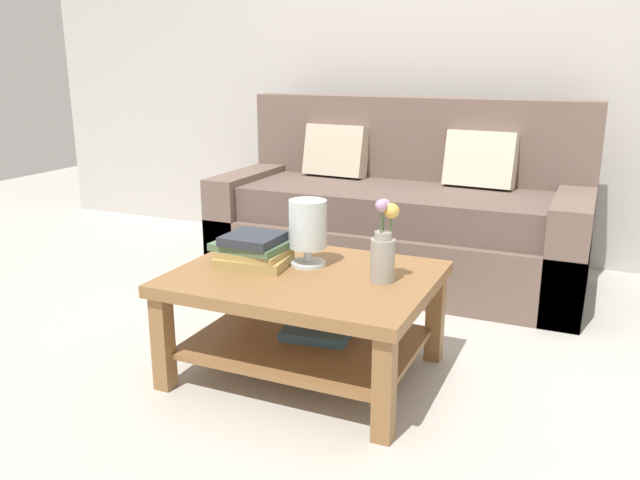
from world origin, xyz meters
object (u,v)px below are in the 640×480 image
object	(u,v)px
couch	(400,218)
book_stack_main	(253,251)
flower_pitcher	(383,247)
coffee_table	(306,301)
glass_hurricane_vase	(308,227)

from	to	relation	value
couch	book_stack_main	bearing A→B (deg)	-98.82
couch	flower_pitcher	size ratio (longest dim) A/B	6.50
coffee_table	glass_hurricane_vase	world-z (taller)	glass_hurricane_vase
coffee_table	book_stack_main	xyz separation A→B (m)	(-0.24, 0.00, 0.19)
coffee_table	flower_pitcher	xyz separation A→B (m)	(0.32, 0.03, 0.26)
coffee_table	book_stack_main	size ratio (longest dim) A/B	3.15
couch	coffee_table	bearing A→B (deg)	-88.86
couch	coffee_table	world-z (taller)	couch
coffee_table	flower_pitcher	world-z (taller)	flower_pitcher
couch	coffee_table	xyz separation A→B (m)	(0.03, -1.40, -0.04)
coffee_table	flower_pitcher	bearing A→B (deg)	5.17
glass_hurricane_vase	flower_pitcher	size ratio (longest dim) A/B	0.85
couch	coffee_table	distance (m)	1.40
book_stack_main	flower_pitcher	size ratio (longest dim) A/B	1.00
couch	glass_hurricane_vase	xyz separation A→B (m)	(-0.01, -1.30, 0.25)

